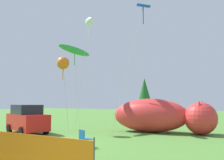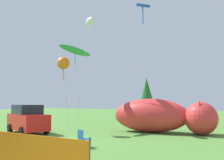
% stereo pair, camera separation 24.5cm
% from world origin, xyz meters
% --- Properties ---
extents(ground_plane, '(120.00, 120.00, 0.00)m').
position_xyz_m(ground_plane, '(0.00, 0.00, 0.00)').
color(ground_plane, '#548C38').
extents(parked_car, '(4.58, 3.19, 2.14)m').
position_xyz_m(parked_car, '(-4.89, 2.60, 1.05)').
color(parked_car, red).
rests_on(parked_car, ground).
extents(folding_chair, '(0.70, 0.70, 0.92)m').
position_xyz_m(folding_chair, '(2.28, -0.07, 0.52)').
color(folding_chair, '#1959A5').
rests_on(folding_chair, ground).
extents(inflatable_cat, '(8.01, 3.08, 2.61)m').
position_xyz_m(inflatable_cat, '(3.72, 7.92, 1.20)').
color(inflatable_cat, red).
rests_on(inflatable_cat, ground).
extents(safety_fence, '(7.63, 0.41, 1.26)m').
position_xyz_m(safety_fence, '(1.80, -3.97, 0.57)').
color(safety_fence, orange).
rests_on(safety_fence, ground).
extents(kite_blue_box, '(3.20, 1.24, 9.22)m').
position_xyz_m(kite_blue_box, '(3.68, 4.67, 8.73)').
color(kite_blue_box, silver).
rests_on(kite_blue_box, ground).
extents(kite_green_fish, '(1.95, 3.97, 7.34)m').
position_xyz_m(kite_green_fish, '(-3.23, 6.12, 6.77)').
color(kite_green_fish, silver).
rests_on(kite_green_fish, ground).
extents(kite_white_ghost, '(2.83, 2.52, 9.90)m').
position_xyz_m(kite_white_ghost, '(-2.14, 6.67, 9.31)').
color(kite_white_ghost, silver).
rests_on(kite_white_ghost, ground).
extents(kite_orange_flower, '(1.01, 1.92, 5.87)m').
position_xyz_m(kite_orange_flower, '(-2.78, 4.11, 5.36)').
color(kite_orange_flower, silver).
rests_on(kite_orange_flower, ground).
extents(horizon_tree_west, '(2.95, 2.95, 7.05)m').
position_xyz_m(horizon_tree_west, '(-8.51, 35.24, 4.33)').
color(horizon_tree_west, brown).
rests_on(horizon_tree_west, ground).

